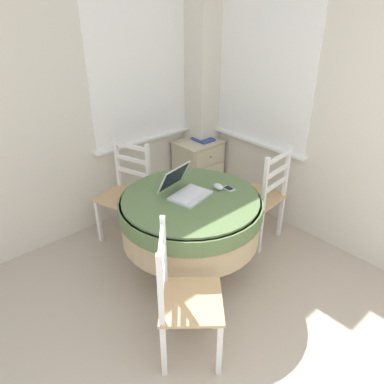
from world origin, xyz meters
name	(u,v)px	position (x,y,z in m)	size (l,w,h in m)	color
corner_room_shell	(217,115)	(1.21, 1.90, 1.28)	(4.35, 4.86, 2.55)	beige
round_dining_table	(191,215)	(0.85, 1.81, 0.56)	(1.13, 1.13, 0.72)	#4C3D2D
laptop	(184,189)	(0.85, 1.88, 0.77)	(0.37, 0.38, 0.22)	silver
computer_mouse	(218,187)	(1.11, 1.76, 0.75)	(0.06, 0.09, 0.05)	silver
cell_phone	(229,189)	(1.17, 1.71, 0.73)	(0.07, 0.11, 0.01)	#B2B7BC
dining_chair_near_back_window	(126,194)	(0.76, 2.62, 0.45)	(0.50, 0.51, 0.95)	tan
dining_chair_near_right_window	(262,197)	(1.66, 1.73, 0.45)	(0.45, 0.43, 0.95)	tan
dining_chair_camera_near	(184,299)	(0.29, 1.24, 0.45)	(0.57, 0.57, 0.95)	tan
corner_cabinet	(198,168)	(1.82, 2.77, 0.33)	(0.49, 0.41, 0.67)	beige
book_on_cabinet	(203,139)	(1.88, 2.75, 0.68)	(0.18, 0.21, 0.02)	#33478C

